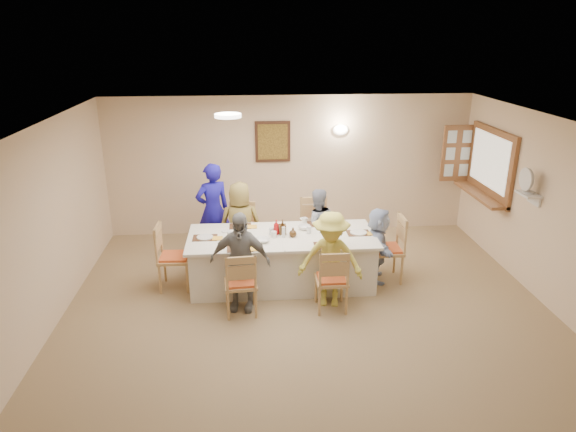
{
  "coord_description": "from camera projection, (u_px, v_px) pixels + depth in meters",
  "views": [
    {
      "loc": [
        -0.77,
        -5.46,
        3.55
      ],
      "look_at": [
        -0.2,
        1.4,
        1.05
      ],
      "focal_mm": 32.0,
      "sensor_mm": 36.0,
      "label": 1
    }
  ],
  "objects": [
    {
      "name": "ground",
      "position": [
        313.0,
        333.0,
        6.38
      ],
      "size": [
        7.0,
        7.0,
        0.0
      ],
      "primitive_type": "plane",
      "color": "#8C7455"
    },
    {
      "name": "room_walls",
      "position": [
        315.0,
        219.0,
        5.86
      ],
      "size": [
        7.0,
        7.0,
        7.0
      ],
      "color": "beige",
      "rests_on": "ground"
    },
    {
      "name": "wall_picture",
      "position": [
        273.0,
        142.0,
        9.02
      ],
      "size": [
        0.62,
        0.05,
        0.72
      ],
      "color": "#422417",
      "rests_on": "room_walls"
    },
    {
      "name": "wall_sconce",
      "position": [
        341.0,
        130.0,
        9.02
      ],
      "size": [
        0.26,
        0.09,
        0.18
      ],
      "primitive_type": "ellipsoid",
      "color": "white",
      "rests_on": "room_walls"
    },
    {
      "name": "ceiling_light",
      "position": [
        228.0,
        116.0,
        6.86
      ],
      "size": [
        0.36,
        0.36,
        0.05
      ],
      "primitive_type": "cylinder",
      "color": "white",
      "rests_on": "room_walls"
    },
    {
      "name": "serving_hatch",
      "position": [
        491.0,
        163.0,
        8.37
      ],
      "size": [
        0.06,
        1.5,
        1.15
      ],
      "primitive_type": "cube",
      "color": "brown",
      "rests_on": "room_walls"
    },
    {
      "name": "hatch_sill",
      "position": [
        480.0,
        194.0,
        8.54
      ],
      "size": [
        0.3,
        1.5,
        0.05
      ],
      "primitive_type": "cube",
      "color": "brown",
      "rests_on": "room_walls"
    },
    {
      "name": "shutter_door",
      "position": [
        457.0,
        153.0,
        9.06
      ],
      "size": [
        0.55,
        0.04,
        1.0
      ],
      "primitive_type": "cube",
      "color": "brown",
      "rests_on": "room_walls"
    },
    {
      "name": "fan_shelf",
      "position": [
        528.0,
        194.0,
        7.13
      ],
      "size": [
        0.22,
        0.36,
        0.03
      ],
      "primitive_type": "cube",
      "color": "white",
      "rests_on": "room_walls"
    },
    {
      "name": "desk_fan",
      "position": [
        528.0,
        184.0,
        7.07
      ],
      "size": [
        0.3,
        0.3,
        0.28
      ],
      "primitive_type": null,
      "color": "#A5A5A8",
      "rests_on": "fan_shelf"
    },
    {
      "name": "dining_table",
      "position": [
        282.0,
        260.0,
        7.52
      ],
      "size": [
        2.7,
        1.14,
        0.76
      ],
      "primitive_type": "cube",
      "color": "silver",
      "rests_on": "ground"
    },
    {
      "name": "chair_back_left",
      "position": [
        241.0,
        234.0,
        8.19
      ],
      "size": [
        0.53,
        0.53,
        0.97
      ],
      "primitive_type": null,
      "rotation": [
        0.0,
        0.0,
        -0.15
      ],
      "color": "tan",
      "rests_on": "ground"
    },
    {
      "name": "chair_back_right",
      "position": [
        315.0,
        230.0,
        8.27
      ],
      "size": [
        0.51,
        0.51,
        1.01
      ],
      "primitive_type": null,
      "rotation": [
        0.0,
        0.0,
        0.05
      ],
      "color": "tan",
      "rests_on": "ground"
    },
    {
      "name": "chair_front_left",
      "position": [
        241.0,
        282.0,
        6.7
      ],
      "size": [
        0.46,
        0.46,
        0.9
      ],
      "primitive_type": null,
      "rotation": [
        0.0,
        0.0,
        3.22
      ],
      "color": "tan",
      "rests_on": "ground"
    },
    {
      "name": "chair_front_right",
      "position": [
        331.0,
        278.0,
        6.79
      ],
      "size": [
        0.43,
        0.43,
        0.9
      ],
      "primitive_type": null,
      "rotation": [
        0.0,
        0.0,
        3.14
      ],
      "color": "tan",
      "rests_on": "ground"
    },
    {
      "name": "chair_left_end",
      "position": [
        174.0,
        256.0,
        7.36
      ],
      "size": [
        0.48,
        0.48,
        0.97
      ],
      "primitive_type": null,
      "rotation": [
        0.0,
        0.0,
        1.54
      ],
      "color": "tan",
      "rests_on": "ground"
    },
    {
      "name": "chair_right_end",
      "position": [
        386.0,
        248.0,
        7.6
      ],
      "size": [
        0.49,
        0.49,
        1.01
      ],
      "primitive_type": null,
      "rotation": [
        0.0,
        0.0,
        -1.58
      ],
      "color": "tan",
      "rests_on": "ground"
    },
    {
      "name": "diner_back_left",
      "position": [
        241.0,
        225.0,
        8.01
      ],
      "size": [
        0.67,
        0.44,
        1.37
      ],
      "primitive_type": "imported",
      "rotation": [
        0.0,
        0.0,
        3.14
      ],
      "color": "olive",
      "rests_on": "ground"
    },
    {
      "name": "diner_back_right",
      "position": [
        317.0,
        226.0,
        8.12
      ],
      "size": [
        0.74,
        0.64,
        1.24
      ],
      "primitive_type": "imported",
      "rotation": [
        0.0,
        0.0,
        3.29
      ],
      "color": "#8991A5",
      "rests_on": "ground"
    },
    {
      "name": "diner_front_left",
      "position": [
        240.0,
        262.0,
        6.73
      ],
      "size": [
        0.93,
        0.64,
        1.37
      ],
      "primitive_type": "imported",
      "rotation": [
        0.0,
        0.0,
        -0.19
      ],
      "color": "gray",
      "rests_on": "ground"
    },
    {
      "name": "diner_front_right",
      "position": [
        330.0,
        260.0,
        6.83
      ],
      "size": [
        1.06,
        0.84,
        1.34
      ],
      "primitive_type": "imported",
      "rotation": [
        0.0,
        0.0,
        -0.2
      ],
      "color": "#DAD050",
      "rests_on": "ground"
    },
    {
      "name": "diner_right_end",
      "position": [
        378.0,
        245.0,
        7.57
      ],
      "size": [
        1.15,
        0.63,
        1.14
      ],
      "primitive_type": "imported",
      "rotation": [
        0.0,
        0.0,
        1.43
      ],
      "color": "#A9BADD",
      "rests_on": "ground"
    },
    {
      "name": "caregiver",
      "position": [
        213.0,
        210.0,
        8.38
      ],
      "size": [
        0.85,
        0.8,
        1.56
      ],
      "primitive_type": "imported",
      "rotation": [
        0.0,
        0.0,
        3.57
      ],
      "color": "#1C16A9",
      "rests_on": "ground"
    },
    {
      "name": "placemat_fl",
      "position": [
        240.0,
        248.0,
        6.95
      ],
      "size": [
        0.35,
        0.26,
        0.01
      ],
      "primitive_type": "cube",
      "color": "#472B19",
      "rests_on": "dining_table"
    },
    {
      "name": "plate_fl",
      "position": [
        240.0,
        248.0,
        6.95
      ],
      "size": [
        0.23,
        0.23,
        0.01
      ],
      "primitive_type": "cylinder",
      "color": "white",
      "rests_on": "dining_table"
    },
    {
      "name": "napkin_fl",
      "position": [
        253.0,
        249.0,
        6.91
      ],
      "size": [
        0.14,
        0.14,
        0.01
      ],
      "primitive_type": "cube",
      "color": "yellow",
      "rests_on": "dining_table"
    },
    {
      "name": "placemat_fr",
      "position": [
        328.0,
        245.0,
        7.04
      ],
      "size": [
        0.36,
        0.27,
        0.01
      ],
      "primitive_type": "cube",
      "color": "#472B19",
      "rests_on": "dining_table"
    },
    {
      "name": "plate_fr",
      "position": [
        328.0,
        245.0,
        7.04
      ],
      "size": [
        0.23,
        0.23,
        0.01
      ],
      "primitive_type": "cylinder",
      "color": "white",
      "rests_on": "dining_table"
    },
    {
      "name": "napkin_fr",
      "position": [
        341.0,
        246.0,
        7.01
      ],
      "size": [
        0.14,
        0.14,
        0.01
      ],
      "primitive_type": "cube",
      "color": "yellow",
      "rests_on": "dining_table"
    },
    {
      "name": "placemat_bl",
      "position": [
        240.0,
        226.0,
        7.74
      ],
      "size": [
        0.33,
        0.24,
        0.01
      ],
      "primitive_type": "cube",
      "color": "#472B19",
      "rests_on": "dining_table"
    },
    {
      "name": "plate_bl",
      "position": [
        240.0,
        226.0,
        7.73
      ],
      "size": [
        0.22,
        0.22,
        0.01
      ],
      "primitive_type": "cylinder",
      "color": "white",
      "rests_on": "dining_table"
    },
    {
      "name": "napkin_bl",
      "position": [
        252.0,
        227.0,
        7.7
      ],
      "size": [
        0.14,
        0.14,
        0.01
      ],
      "primitive_type": "cube",
      "color": "yellow",
      "rests_on": "dining_table"
    },
    {
      "name": "placemat_br",
      "position": [
        319.0,
        224.0,
        7.83
      ],
      "size": [
        0.35,
        0.26,
        0.01
      ],
      "primitive_type": "cube",
      "color": "#472B19",
      "rests_on": "dining_table"
    },
    {
      "name": "plate_br",
      "position": [
        319.0,
        223.0,
        7.83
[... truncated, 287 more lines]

